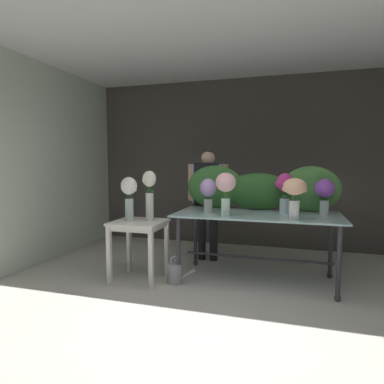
{
  "coord_description": "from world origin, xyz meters",
  "views": [
    {
      "loc": [
        0.78,
        -2.44,
        1.47
      ],
      "look_at": [
        -0.37,
        1.39,
        1.11
      ],
      "focal_mm": 30.93,
      "sensor_mm": 36.0,
      "label": 1
    }
  ],
  "objects_px": {
    "vase_blush_dahlias": "(226,187)",
    "vase_cream_lisianthus_tall": "(149,192)",
    "vase_lilac_snapdragons": "(208,192)",
    "display_table_glass": "(257,223)",
    "florist": "(208,193)",
    "vase_peach_peonies": "(294,193)",
    "watering_can": "(176,273)",
    "vase_magenta_ranunculus": "(285,189)",
    "vase_violet_anemones": "(325,192)",
    "vase_white_roses_tall": "(129,194)",
    "side_table_white": "(139,230)"
  },
  "relations": [
    {
      "from": "vase_blush_dahlias",
      "to": "vase_cream_lisianthus_tall",
      "type": "height_order",
      "value": "vase_cream_lisianthus_tall"
    },
    {
      "from": "vase_lilac_snapdragons",
      "to": "vase_blush_dahlias",
      "type": "xyz_separation_m",
      "value": [
        0.26,
        -0.22,
        0.08
      ]
    },
    {
      "from": "vase_lilac_snapdragons",
      "to": "display_table_glass",
      "type": "bearing_deg",
      "value": 6.01
    },
    {
      "from": "florist",
      "to": "vase_cream_lisianthus_tall",
      "type": "height_order",
      "value": "florist"
    },
    {
      "from": "vase_cream_lisianthus_tall",
      "to": "vase_peach_peonies",
      "type": "bearing_deg",
      "value": 0.04
    },
    {
      "from": "florist",
      "to": "watering_can",
      "type": "xyz_separation_m",
      "value": [
        -0.14,
        -1.06,
        -0.89
      ]
    },
    {
      "from": "florist",
      "to": "vase_blush_dahlias",
      "type": "bearing_deg",
      "value": -64.89
    },
    {
      "from": "vase_blush_dahlias",
      "to": "vase_cream_lisianthus_tall",
      "type": "bearing_deg",
      "value": -177.01
    },
    {
      "from": "florist",
      "to": "vase_magenta_ranunculus",
      "type": "relative_size",
      "value": 3.33
    },
    {
      "from": "vase_lilac_snapdragons",
      "to": "vase_magenta_ranunculus",
      "type": "xyz_separation_m",
      "value": [
        0.92,
        0.22,
        0.04
      ]
    },
    {
      "from": "vase_lilac_snapdragons",
      "to": "vase_violet_anemones",
      "type": "distance_m",
      "value": 1.39
    },
    {
      "from": "vase_blush_dahlias",
      "to": "vase_magenta_ranunculus",
      "type": "relative_size",
      "value": 1.03
    },
    {
      "from": "vase_white_roses_tall",
      "to": "vase_magenta_ranunculus",
      "type": "bearing_deg",
      "value": 16.67
    },
    {
      "from": "side_table_white",
      "to": "florist",
      "type": "relative_size",
      "value": 0.45
    },
    {
      "from": "florist",
      "to": "vase_blush_dahlias",
      "type": "height_order",
      "value": "florist"
    },
    {
      "from": "vase_white_roses_tall",
      "to": "watering_can",
      "type": "bearing_deg",
      "value": 1.94
    },
    {
      "from": "vase_white_roses_tall",
      "to": "vase_cream_lisianthus_tall",
      "type": "relative_size",
      "value": 0.87
    },
    {
      "from": "vase_violet_anemones",
      "to": "watering_can",
      "type": "xyz_separation_m",
      "value": [
        -1.71,
        -0.5,
        -0.99
      ]
    },
    {
      "from": "vase_lilac_snapdragons",
      "to": "vase_magenta_ranunculus",
      "type": "relative_size",
      "value": 0.86
    },
    {
      "from": "florist",
      "to": "watering_can",
      "type": "distance_m",
      "value": 1.39
    },
    {
      "from": "display_table_glass",
      "to": "vase_blush_dahlias",
      "type": "relative_size",
      "value": 3.91
    },
    {
      "from": "vase_violet_anemones",
      "to": "vase_peach_peonies",
      "type": "height_order",
      "value": "vase_peach_peonies"
    },
    {
      "from": "vase_blush_dahlias",
      "to": "vase_magenta_ranunculus",
      "type": "xyz_separation_m",
      "value": [
        0.65,
        0.45,
        -0.04
      ]
    },
    {
      "from": "vase_white_roses_tall",
      "to": "vase_cream_lisianthus_tall",
      "type": "xyz_separation_m",
      "value": [
        0.25,
        0.06,
        0.03
      ]
    },
    {
      "from": "side_table_white",
      "to": "vase_magenta_ranunculus",
      "type": "relative_size",
      "value": 1.51
    },
    {
      "from": "side_table_white",
      "to": "vase_lilac_snapdragons",
      "type": "xyz_separation_m",
      "value": [
        0.8,
        0.33,
        0.47
      ]
    },
    {
      "from": "florist",
      "to": "vase_white_roses_tall",
      "type": "xyz_separation_m",
      "value": [
        -0.74,
        -1.08,
        0.06
      ]
    },
    {
      "from": "vase_lilac_snapdragons",
      "to": "vase_violet_anemones",
      "type": "relative_size",
      "value": 0.99
    },
    {
      "from": "display_table_glass",
      "to": "vase_violet_anemones",
      "type": "relative_size",
      "value": 4.62
    },
    {
      "from": "vase_blush_dahlias",
      "to": "vase_cream_lisianthus_tall",
      "type": "relative_size",
      "value": 0.82
    },
    {
      "from": "vase_blush_dahlias",
      "to": "vase_white_roses_tall",
      "type": "xyz_separation_m",
      "value": [
        -1.19,
        -0.11,
        -0.1
      ]
    },
    {
      "from": "vase_white_roses_tall",
      "to": "vase_lilac_snapdragons",
      "type": "bearing_deg",
      "value": 19.57
    },
    {
      "from": "vase_peach_peonies",
      "to": "watering_can",
      "type": "distance_m",
      "value": 1.7
    },
    {
      "from": "vase_violet_anemones",
      "to": "vase_white_roses_tall",
      "type": "height_order",
      "value": "vase_white_roses_tall"
    },
    {
      "from": "side_table_white",
      "to": "florist",
      "type": "bearing_deg",
      "value": 60.41
    },
    {
      "from": "side_table_white",
      "to": "watering_can",
      "type": "distance_m",
      "value": 0.7
    },
    {
      "from": "display_table_glass",
      "to": "watering_can",
      "type": "distance_m",
      "value": 1.17
    },
    {
      "from": "watering_can",
      "to": "vase_blush_dahlias",
      "type": "bearing_deg",
      "value": 8.35
    },
    {
      "from": "vase_lilac_snapdragons",
      "to": "vase_cream_lisianthus_tall",
      "type": "height_order",
      "value": "vase_cream_lisianthus_tall"
    },
    {
      "from": "vase_peach_peonies",
      "to": "vase_white_roses_tall",
      "type": "bearing_deg",
      "value": -178.27
    },
    {
      "from": "vase_lilac_snapdragons",
      "to": "vase_blush_dahlias",
      "type": "relative_size",
      "value": 0.84
    },
    {
      "from": "vase_white_roses_tall",
      "to": "vase_cream_lisianthus_tall",
      "type": "distance_m",
      "value": 0.26
    },
    {
      "from": "display_table_glass",
      "to": "side_table_white",
      "type": "height_order",
      "value": "display_table_glass"
    },
    {
      "from": "florist",
      "to": "vase_white_roses_tall",
      "type": "distance_m",
      "value": 1.31
    },
    {
      "from": "display_table_glass",
      "to": "vase_peach_peonies",
      "type": "bearing_deg",
      "value": -37.96
    },
    {
      "from": "florist",
      "to": "vase_white_roses_tall",
      "type": "relative_size",
      "value": 3.03
    },
    {
      "from": "florist",
      "to": "display_table_glass",
      "type": "bearing_deg",
      "value": -40.74
    },
    {
      "from": "side_table_white",
      "to": "vase_cream_lisianthus_tall",
      "type": "relative_size",
      "value": 1.2
    },
    {
      "from": "display_table_glass",
      "to": "vase_cream_lisianthus_tall",
      "type": "bearing_deg",
      "value": -165.34
    },
    {
      "from": "vase_peach_peonies",
      "to": "vase_cream_lisianthus_tall",
      "type": "xyz_separation_m",
      "value": [
        -1.71,
        -0.0,
        -0.04
      ]
    }
  ]
}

